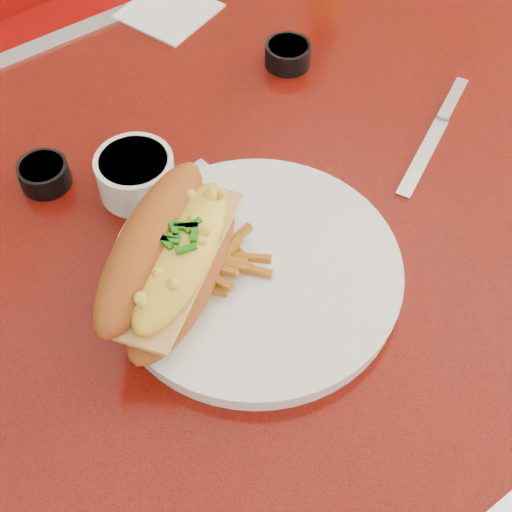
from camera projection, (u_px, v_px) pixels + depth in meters
ground at (262, 452)px, 1.42m from camera, size 8.00×8.00×0.00m
diner_table at (265, 281)px, 0.93m from camera, size 1.23×0.83×0.77m
booth_bench_far at (48, 117)px, 1.58m from camera, size 1.20×0.51×0.90m
dinner_plate at (256, 272)px, 0.73m from camera, size 0.39×0.39×0.02m
mac_hoagie at (171, 257)px, 0.68m from camera, size 0.24×0.21×0.10m
fries_pile at (203, 261)px, 0.71m from camera, size 0.12×0.12×0.03m
fork at (240, 202)px, 0.77m from camera, size 0.03×0.16×0.00m
gravy_ramekin at (136, 174)px, 0.79m from camera, size 0.11×0.11×0.05m
sauce_cup_left at (44, 174)px, 0.80m from camera, size 0.06×0.06×0.03m
sauce_cup_right at (288, 54)px, 0.93m from camera, size 0.08×0.08×0.03m
knife at (439, 125)px, 0.87m from camera, size 0.20×0.11×0.01m
paper_napkin at (169, 11)px, 1.01m from camera, size 0.15×0.15×0.00m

